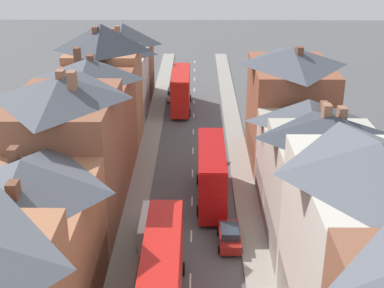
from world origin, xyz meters
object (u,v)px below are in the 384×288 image
(double_decker_bus_far_approaching, at_px, (211,173))
(double_decker_bus_lead, at_px, (163,270))
(delivery_van, at_px, (153,227))
(double_decker_bus_mid_street, at_px, (181,89))
(car_parked_left_a, at_px, (173,94))
(car_near_blue, at_px, (230,236))

(double_decker_bus_far_approaching, bearing_deg, double_decker_bus_lead, -103.57)
(double_decker_bus_lead, xyz_separation_m, delivery_van, (-1.29, 7.74, -1.48))
(double_decker_bus_mid_street, xyz_separation_m, double_decker_bus_far_approaching, (3.60, -26.52, 0.00))
(double_decker_bus_mid_street, bearing_deg, car_parked_left_a, 107.13)
(double_decker_bus_far_approaching, height_order, car_near_blue, double_decker_bus_far_approaching)
(double_decker_bus_mid_street, xyz_separation_m, car_parked_left_a, (-1.29, 4.19, -2.01))
(car_near_blue, bearing_deg, double_decker_bus_far_approaching, 99.89)
(car_near_blue, bearing_deg, delivery_van, 176.90)
(double_decker_bus_mid_street, height_order, car_parked_left_a, double_decker_bus_mid_street)
(car_parked_left_a, xyz_separation_m, delivery_van, (-0.00, -37.88, 0.53))
(double_decker_bus_far_approaching, relative_size, car_near_blue, 2.53)
(double_decker_bus_lead, xyz_separation_m, car_parked_left_a, (-1.29, 45.62, -2.01))
(double_decker_bus_lead, xyz_separation_m, double_decker_bus_far_approaching, (3.60, 14.91, 0.00))
(car_near_blue, xyz_separation_m, delivery_van, (-6.20, 0.34, 0.51))
(double_decker_bus_far_approaching, bearing_deg, double_decker_bus_mid_street, 97.73)
(car_near_blue, height_order, car_parked_left_a, car_near_blue)
(double_decker_bus_lead, distance_m, car_near_blue, 9.10)
(double_decker_bus_lead, relative_size, car_parked_left_a, 2.55)
(double_decker_bus_mid_street, height_order, double_decker_bus_far_approaching, same)
(car_parked_left_a, distance_m, delivery_van, 37.88)
(car_near_blue, relative_size, delivery_van, 0.82)
(car_near_blue, distance_m, car_parked_left_a, 38.71)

